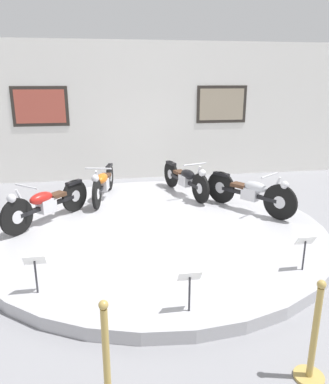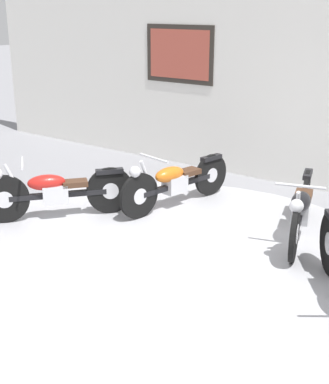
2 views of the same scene
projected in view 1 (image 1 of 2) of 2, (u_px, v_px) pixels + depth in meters
name	position (u px, v px, depth m)	size (l,w,h in m)	color
ground_plane	(156.00, 234.00, 6.71)	(60.00, 60.00, 0.00)	gray
display_platform	(156.00, 229.00, 6.68)	(5.90, 5.90, 0.17)	#ADADB2
back_wall	(134.00, 112.00, 10.03)	(14.00, 0.22, 3.61)	white
motorcycle_red	(46.00, 203.00, 6.66)	(1.31, 1.55, 0.79)	black
motorcycle_orange	(103.00, 182.00, 7.99)	(0.59, 1.92, 0.78)	black
motorcycle_black	(186.00, 178.00, 8.28)	(0.69, 1.91, 0.79)	black
motorcycle_silver	(250.00, 192.00, 7.25)	(1.20, 1.68, 0.81)	black
info_placard_front_left	(35.00, 265.00, 4.45)	(0.26, 0.11, 0.51)	#333338
info_placard_front_centre	(190.00, 282.00, 4.10)	(0.26, 0.11, 0.51)	#333338
info_placard_front_right	(305.00, 245.00, 5.00)	(0.26, 0.11, 0.51)	#333338
stanchion_post_left_of_entry	(107.00, 372.00, 3.10)	(0.28, 0.28, 1.02)	tan
stanchion_post_right_of_entry	(313.00, 347.00, 3.38)	(0.28, 0.28, 1.02)	tan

